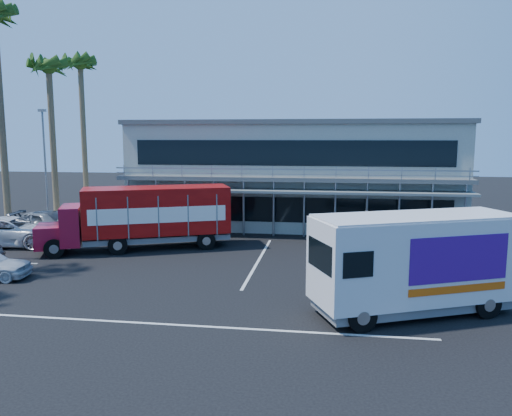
# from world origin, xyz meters

# --- Properties ---
(ground) EXTENTS (120.00, 120.00, 0.00)m
(ground) POSITION_xyz_m (0.00, 0.00, 0.00)
(ground) COLOR black
(ground) RESTS_ON ground
(building) EXTENTS (22.40, 12.00, 7.30)m
(building) POSITION_xyz_m (3.00, 14.94, 3.66)
(building) COLOR #979D90
(building) RESTS_ON ground
(palm_e) EXTENTS (2.80, 2.80, 12.25)m
(palm_e) POSITION_xyz_m (-14.70, 13.00, 10.57)
(palm_e) COLOR brown
(palm_e) RESTS_ON ground
(palm_f) EXTENTS (2.80, 2.80, 13.25)m
(palm_f) POSITION_xyz_m (-15.10, 18.50, 11.47)
(palm_f) COLOR brown
(palm_f) RESTS_ON ground
(light_pole_far) EXTENTS (0.50, 0.25, 8.09)m
(light_pole_far) POSITION_xyz_m (-14.20, 11.00, 4.50)
(light_pole_far) COLOR gray
(light_pole_far) RESTS_ON ground
(red_truck) EXTENTS (10.36, 6.15, 3.45)m
(red_truck) POSITION_xyz_m (-4.65, 4.72, 1.90)
(red_truck) COLOR maroon
(red_truck) RESTS_ON ground
(white_van) EXTENTS (7.64, 5.16, 3.54)m
(white_van) POSITION_xyz_m (8.53, -3.66, 1.88)
(white_van) COLOR silver
(white_van) RESTS_ON ground
(parked_car_c) EXTENTS (6.26, 3.53, 1.65)m
(parked_car_c) POSITION_xyz_m (-12.50, 4.40, 0.82)
(parked_car_c) COLOR silver
(parked_car_c) RESTS_ON ground
(parked_car_d) EXTENTS (5.44, 2.60, 1.53)m
(parked_car_d) POSITION_xyz_m (-11.77, 7.60, 0.77)
(parked_car_d) COLOR #323843
(parked_car_d) RESTS_ON ground
(parked_car_e) EXTENTS (5.14, 3.33, 1.63)m
(parked_car_e) POSITION_xyz_m (-12.11, 7.20, 0.81)
(parked_car_e) COLOR gray
(parked_car_e) RESTS_ON ground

